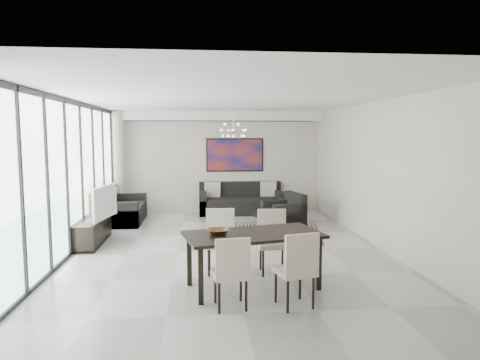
{
  "coord_description": "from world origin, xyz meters",
  "views": [
    {
      "loc": [
        -0.53,
        -8.0,
        2.23
      ],
      "look_at": [
        0.35,
        1.26,
        1.25
      ],
      "focal_mm": 32.0,
      "sensor_mm": 36.0,
      "label": 1
    }
  ],
  "objects": [
    {
      "name": "soffit",
      "position": [
        0.0,
        4.3,
        2.77
      ],
      "size": [
        5.98,
        0.4,
        0.26
      ],
      "primitive_type": "cube",
      "color": "white",
      "rests_on": "room_shell"
    },
    {
      "name": "armchair",
      "position": [
        1.59,
        2.46,
        0.26
      ],
      "size": [
        1.08,
        1.11,
        0.77
      ],
      "color": "black",
      "rests_on": "floor"
    },
    {
      "name": "dining_chair_ne",
      "position": [
        0.64,
        -1.24,
        0.58
      ],
      "size": [
        0.48,
        0.48,
        1.01
      ],
      "color": "beige",
      "rests_on": "floor"
    },
    {
      "name": "tv_console",
      "position": [
        -2.76,
        0.89,
        0.26
      ],
      "size": [
        0.46,
        1.65,
        0.51
      ],
      "primitive_type": "cube",
      "color": "black",
      "rests_on": "floor"
    },
    {
      "name": "sofa_main",
      "position": [
        0.65,
        4.07,
        0.29
      ],
      "size": [
        2.4,
        0.98,
        0.87
      ],
      "color": "black",
      "rests_on": "floor"
    },
    {
      "name": "bowl_coffee",
      "position": [
        1.1,
        2.12,
        0.36
      ],
      "size": [
        0.25,
        0.25,
        0.06
      ],
      "primitive_type": "imported",
      "rotation": [
        0.0,
        0.0,
        0.26
      ],
      "color": "brown",
      "rests_on": "coffee_table"
    },
    {
      "name": "dining_chair_se",
      "position": [
        0.71,
        -2.78,
        0.58
      ],
      "size": [
        0.56,
        0.56,
        1.01
      ],
      "color": "beige",
      "rests_on": "floor"
    },
    {
      "name": "side_table",
      "position": [
        -2.65,
        2.67,
        0.33
      ],
      "size": [
        0.36,
        0.36,
        0.5
      ],
      "color": "black",
      "rests_on": "floor"
    },
    {
      "name": "dining_chair_sw",
      "position": [
        -0.14,
        -2.75,
        0.55
      ],
      "size": [
        0.48,
        0.48,
        0.96
      ],
      "color": "beige",
      "rests_on": "floor"
    },
    {
      "name": "coffee_table",
      "position": [
        1.18,
        2.17,
        0.19
      ],
      "size": [
        0.94,
        0.94,
        0.33
      ],
      "color": "black",
      "rests_on": "floor"
    },
    {
      "name": "chandelier",
      "position": [
        0.3,
        2.5,
        2.35
      ],
      "size": [
        0.66,
        0.66,
        0.71
      ],
      "color": "silver",
      "rests_on": "room_shell"
    },
    {
      "name": "dining_table",
      "position": [
        0.23,
        -1.97,
        0.73
      ],
      "size": [
        2.12,
        1.38,
        0.81
      ],
      "color": "black",
      "rests_on": "floor"
    },
    {
      "name": "room_shell",
      "position": [
        0.46,
        0.0,
        1.45
      ],
      "size": [
        6.0,
        9.0,
        2.9
      ],
      "color": "#A8A39B",
      "rests_on": "ground"
    },
    {
      "name": "painting",
      "position": [
        0.5,
        4.47,
        1.65
      ],
      "size": [
        1.68,
        0.04,
        0.98
      ],
      "primitive_type": "cube",
      "color": "#A53117",
      "rests_on": "room_shell"
    },
    {
      "name": "loveseat",
      "position": [
        -2.55,
        3.05,
        0.3
      ],
      "size": [
        0.99,
        1.75,
        0.88
      ],
      "color": "black",
      "rests_on": "floor"
    },
    {
      "name": "television",
      "position": [
        -2.6,
        0.92,
        0.85
      ],
      "size": [
        0.35,
        1.19,
        0.68
      ],
      "primitive_type": "imported",
      "rotation": [
        0.0,
        0.0,
        1.4
      ],
      "color": "gray",
      "rests_on": "tv_console"
    },
    {
      "name": "dining_chair_nw",
      "position": [
        -0.21,
        -1.13,
        0.59
      ],
      "size": [
        0.49,
        0.49,
        1.02
      ],
      "color": "beige",
      "rests_on": "floor"
    },
    {
      "name": "bowl_dining",
      "position": [
        -0.28,
        -2.0,
        0.85
      ],
      "size": [
        0.34,
        0.34,
        0.08
      ],
      "primitive_type": "imported",
      "rotation": [
        0.0,
        0.0,
        0.08
      ],
      "color": "brown",
      "rests_on": "dining_table"
    },
    {
      "name": "window_wall",
      "position": [
        -2.86,
        0.0,
        1.47
      ],
      "size": [
        0.37,
        8.95,
        2.9
      ],
      "color": "white",
      "rests_on": "floor"
    },
    {
      "name": "rug",
      "position": [
        0.91,
        1.46,
        0.01
      ],
      "size": [
        2.82,
        2.35,
        0.01
      ],
      "primitive_type": "cube",
      "rotation": [
        0.0,
        0.0,
        -0.17
      ],
      "color": "black",
      "rests_on": "floor"
    }
  ]
}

